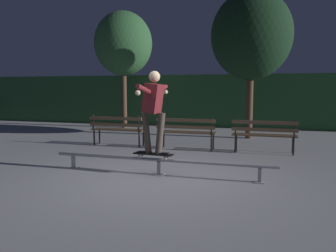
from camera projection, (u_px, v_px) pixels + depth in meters
ground_plane at (155, 178)px, 6.12m from camera, size 90.00×90.00×0.00m
hedge_backdrop at (220, 101)px, 14.44m from camera, size 24.00×1.20×2.23m
grind_rail at (159, 162)px, 6.32m from camera, size 4.36×0.18×0.32m
skateboard at (153, 154)px, 6.33m from camera, size 0.79×0.25×0.09m
skateboarder at (153, 105)px, 6.23m from camera, size 0.63×1.41×1.56m
park_bench_leftmost at (117, 127)px, 9.52m from camera, size 1.60×0.42×0.88m
park_bench_left_center at (186, 130)px, 8.95m from camera, size 1.60×0.42×0.88m
park_bench_right_center at (264, 132)px, 8.38m from camera, size 1.60×0.42×0.88m
tree_behind_benches at (251, 36)px, 10.67m from camera, size 2.58×2.58×4.75m
tree_far_left at (123, 44)px, 13.70m from camera, size 2.38×2.38×4.79m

